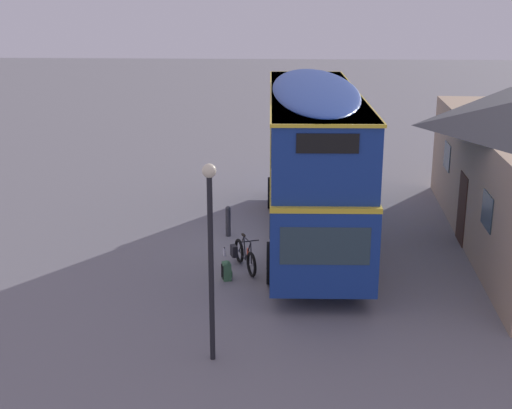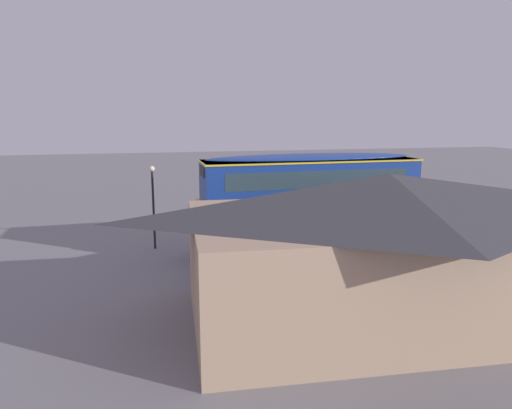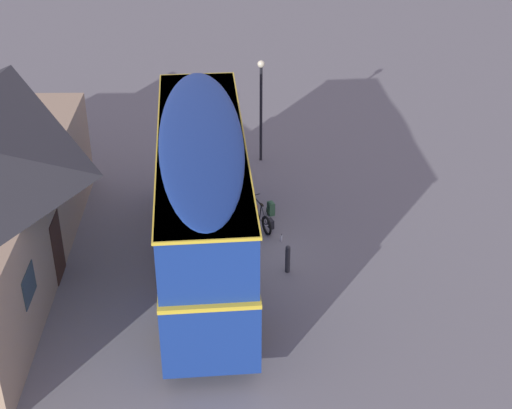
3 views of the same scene
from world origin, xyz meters
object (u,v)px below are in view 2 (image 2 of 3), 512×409
water_bottle_clear_plastic (267,238)px  street_lamp (153,197)px  touring_bicycle (253,237)px  kerb_bollard (298,229)px  backpack_on_ground (236,238)px  double_decker_bus (310,199)px

water_bottle_clear_plastic → street_lamp: 6.40m
touring_bicycle → kerb_bollard: (-2.63, -0.65, 0.13)m
water_bottle_clear_plastic → kerb_bollard: bearing=-178.9°
touring_bicycle → street_lamp: 5.46m
backpack_on_ground → kerb_bollard: bearing=-175.9°
water_bottle_clear_plastic → street_lamp: street_lamp is taller
touring_bicycle → water_bottle_clear_plastic: bearing=-146.1°
street_lamp → kerb_bollard: size_ratio=4.28×
touring_bicycle → water_bottle_clear_plastic: size_ratio=6.42×
street_lamp → kerb_bollard: street_lamp is taller
water_bottle_clear_plastic → kerb_bollard: (-1.72, -0.03, 0.38)m
double_decker_bus → touring_bicycle: double_decker_bus is taller
touring_bicycle → double_decker_bus: bearing=141.1°
backpack_on_ground → water_bottle_clear_plastic: size_ratio=2.01×
touring_bicycle → kerb_bollard: 2.72m
backpack_on_ground → kerb_bollard: size_ratio=0.54×
water_bottle_clear_plastic → double_decker_bus: bearing=119.9°
double_decker_bus → street_lamp: 7.67m
double_decker_bus → street_lamp: bearing=-16.9°
backpack_on_ground → street_lamp: (4.17, 0.07, 2.33)m
backpack_on_ground → water_bottle_clear_plastic: bearing=-172.9°
street_lamp → kerb_bollard: 7.90m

